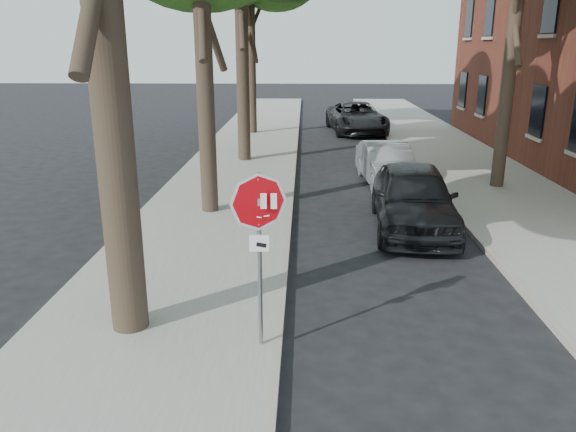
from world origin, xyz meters
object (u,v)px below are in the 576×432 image
Objects in this scene: stop_sign at (259,227)px; car_a at (414,197)px; car_b at (387,164)px; car_d at (357,117)px.

stop_sign reaches higher than car_a.
car_b is (3.30, 10.62, -1.28)m from stop_sign.
car_a is at bearing -95.78° from car_d.
car_b is at bearing -95.78° from car_d.
stop_sign reaches higher than car_d.
car_a is at bearing 60.93° from stop_sign.
car_d is (-0.00, 11.28, 0.11)m from car_b.
car_a reaches higher than car_b.
car_a is (3.30, 5.94, -1.15)m from stop_sign.
car_d is (3.30, 21.90, -1.17)m from stop_sign.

